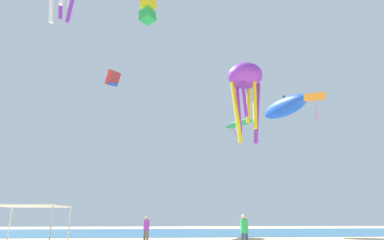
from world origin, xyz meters
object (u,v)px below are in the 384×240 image
object	(u,v)px
kite_octopus_purple	(245,80)
kite_inflatable_blue	(285,107)
person_near_tent	(146,227)
kite_diamond_orange	(315,98)
kite_delta_green	(239,121)
kite_box_yellow	(148,10)
kite_parafoil_red	(113,79)
person_leftmost	(244,229)
canopy_tent	(31,207)

from	to	relation	value
kite_octopus_purple	kite_inflatable_blue	distance (m)	7.06
person_near_tent	kite_diamond_orange	world-z (taller)	kite_diamond_orange
kite_delta_green	person_near_tent	bearing A→B (deg)	-47.98
kite_box_yellow	kite_parafoil_red	distance (m)	10.31
person_near_tent	person_leftmost	world-z (taller)	person_leftmost
kite_diamond_orange	kite_box_yellow	bearing A→B (deg)	2.70
kite_box_yellow	kite_diamond_orange	bearing A→B (deg)	107.80
canopy_tent	kite_inflatable_blue	size ratio (longest dim) A/B	0.48
kite_parafoil_red	kite_diamond_orange	bearing A→B (deg)	56.32
person_near_tent	kite_inflatable_blue	xyz separation A→B (m)	(13.88, 8.74, 12.03)
person_near_tent	kite_octopus_purple	world-z (taller)	kite_octopus_purple
person_leftmost	kite_parafoil_red	distance (m)	28.77
kite_box_yellow	kite_parafoil_red	bearing A→B (deg)	-111.40
person_leftmost	kite_box_yellow	bearing A→B (deg)	-101.62
person_near_tent	kite_diamond_orange	bearing A→B (deg)	-127.92
person_leftmost	kite_diamond_orange	size ratio (longest dim) A/B	0.78
kite_delta_green	kite_inflatable_blue	bearing A→B (deg)	65.91
canopy_tent	kite_octopus_purple	distance (m)	21.14
kite_octopus_purple	kite_box_yellow	world-z (taller)	kite_box_yellow
kite_diamond_orange	kite_delta_green	xyz separation A→B (m)	(-4.15, 9.47, 0.63)
canopy_tent	kite_delta_green	world-z (taller)	kite_delta_green
canopy_tent	person_leftmost	xyz separation A→B (m)	(11.08, 0.60, -1.07)
kite_parafoil_red	kite_box_yellow	bearing A→B (deg)	31.58
person_leftmost	kite_diamond_orange	distance (m)	14.20
canopy_tent	kite_octopus_purple	world-z (taller)	kite_octopus_purple
kite_box_yellow	kite_delta_green	world-z (taller)	kite_box_yellow
kite_inflatable_blue	kite_box_yellow	distance (m)	17.85
kite_inflatable_blue	kite_parafoil_red	distance (m)	20.83
kite_inflatable_blue	kite_delta_green	size ratio (longest dim) A/B	1.97
canopy_tent	person_leftmost	size ratio (longest dim) A/B	1.82
kite_octopus_purple	kite_parafoil_red	distance (m)	17.98
kite_diamond_orange	kite_delta_green	world-z (taller)	kite_delta_green
canopy_tent	kite_box_yellow	world-z (taller)	kite_box_yellow
kite_delta_green	kite_diamond_orange	bearing A→B (deg)	17.59
person_near_tent	kite_octopus_purple	distance (m)	16.12
person_near_tent	kite_parafoil_red	bearing A→B (deg)	-21.62
person_leftmost	kite_diamond_orange	world-z (taller)	kite_diamond_orange
kite_box_yellow	kite_delta_green	size ratio (longest dim) A/B	0.83
person_near_tent	kite_octopus_purple	xyz separation A→B (m)	(8.52, 4.24, 13.01)
kite_octopus_purple	kite_inflatable_blue	bearing A→B (deg)	156.09
kite_inflatable_blue	kite_diamond_orange	xyz separation A→B (m)	(-0.52, -7.96, -1.95)
kite_octopus_purple	kite_diamond_orange	xyz separation A→B (m)	(4.84, -3.46, -2.94)
person_near_tent	person_leftmost	bearing A→B (deg)	-176.10
canopy_tent	kite_inflatable_blue	bearing A→B (deg)	37.25
person_near_tent	kite_diamond_orange	distance (m)	16.75
person_leftmost	kite_inflatable_blue	xyz separation A→B (m)	(8.38, 14.20, 11.98)
canopy_tent	person_near_tent	world-z (taller)	canopy_tent
canopy_tent	kite_parafoil_red	bearing A→B (deg)	89.29
kite_parafoil_red	kite_delta_green	bearing A→B (deg)	75.65
person_leftmost	kite_octopus_purple	bearing A→B (deg)	-146.78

